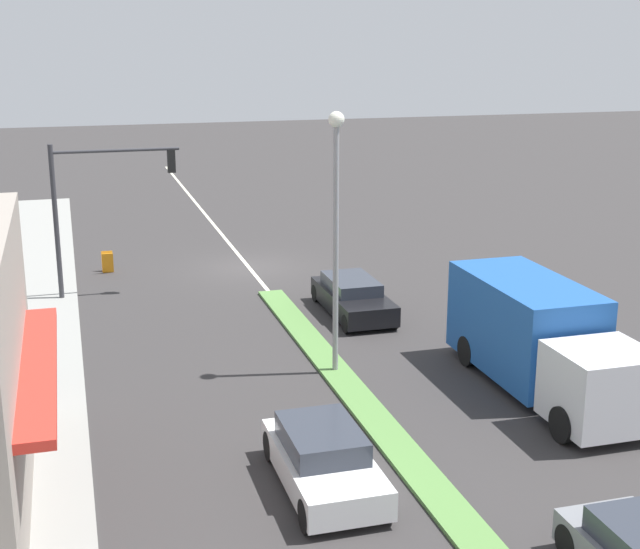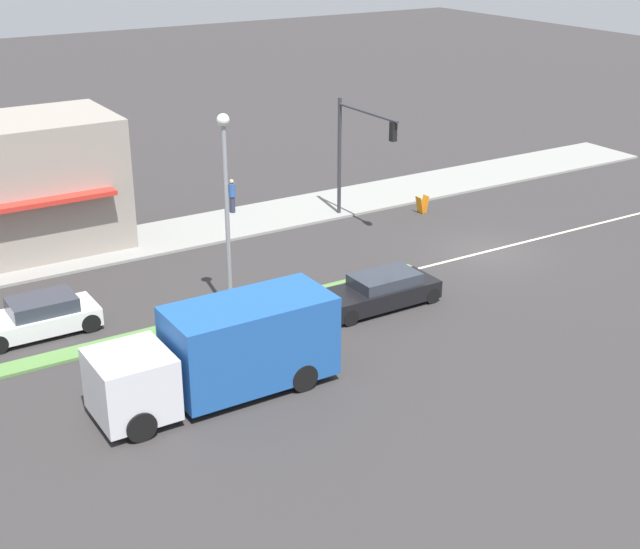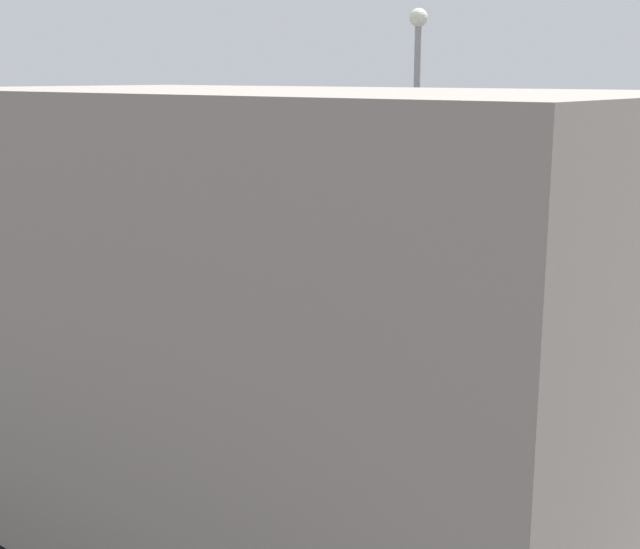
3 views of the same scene
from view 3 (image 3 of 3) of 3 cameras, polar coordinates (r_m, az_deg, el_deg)
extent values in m
plane|color=#333030|center=(20.59, 18.87, -4.72)|extent=(160.00, 160.00, 0.00)
cube|color=gray|center=(12.82, 5.84, -14.55)|extent=(4.00, 73.00, 0.12)
cube|color=beige|center=(31.50, -13.21, 1.52)|extent=(0.16, 60.00, 0.01)
cube|color=gray|center=(11.01, -3.01, -3.05)|extent=(5.03, 9.48, 5.62)
cube|color=red|center=(13.19, 5.46, -0.50)|extent=(0.70, 7.58, 0.20)
cylinder|color=#333338|center=(25.63, -19.52, 10.86)|extent=(4.50, 0.12, 0.12)
cube|color=black|center=(26.70, -15.82, 10.18)|extent=(0.28, 0.24, 0.84)
sphere|color=red|center=(26.80, -16.01, 10.75)|extent=(0.18, 0.18, 0.18)
sphere|color=gold|center=(26.81, -15.98, 10.18)|extent=(0.18, 0.18, 0.18)
sphere|color=green|center=(26.82, -15.94, 9.60)|extent=(0.18, 0.18, 0.18)
cylinder|color=gray|center=(22.38, 6.10, 6.67)|extent=(0.16, 0.16, 7.00)
sphere|color=silver|center=(22.30, 6.32, 16.03)|extent=(0.44, 0.44, 0.44)
cube|color=#1E519E|center=(26.15, 15.40, 2.65)|extent=(2.40, 5.10, 2.60)
cylinder|color=black|center=(27.83, 13.86, 0.98)|extent=(0.28, 0.90, 0.90)
cylinder|color=black|center=(25.94, 11.75, 0.24)|extent=(0.28, 0.90, 0.90)
cube|color=silver|center=(18.19, 18.91, -5.32)|extent=(1.82, 4.08, 0.63)
cube|color=#2D333D|center=(18.10, 18.44, -3.50)|extent=(1.55, 2.25, 0.50)
cylinder|color=black|center=(19.53, 15.39, -4.36)|extent=(0.22, 0.69, 0.69)
cylinder|color=black|center=(18.12, 13.23, -5.57)|extent=(0.22, 0.69, 0.69)
cube|color=black|center=(27.61, -0.29, 1.37)|extent=(1.80, 4.52, 0.66)
cube|color=#2D333D|center=(27.66, -0.65, 2.54)|extent=(1.53, 2.49, 0.42)
cylinder|color=black|center=(27.15, 3.80, 0.73)|extent=(0.22, 0.62, 0.62)
cylinder|color=black|center=(25.90, 1.72, 0.18)|extent=(0.22, 0.62, 0.62)
cylinder|color=black|center=(29.44, -2.06, 1.69)|extent=(0.22, 0.62, 0.62)
cylinder|color=black|center=(28.29, -4.21, 1.22)|extent=(0.22, 0.62, 0.62)
camera|label=1|loc=(16.08, 85.86, 14.18)|focal=50.00mm
camera|label=2|loc=(46.09, 42.60, 19.49)|focal=50.00mm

